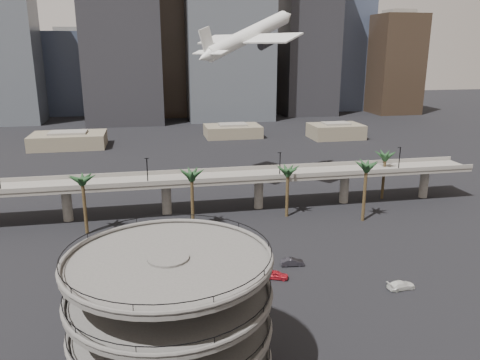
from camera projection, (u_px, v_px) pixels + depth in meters
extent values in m
plane|color=black|center=(275.00, 352.00, 59.62)|extent=(700.00, 700.00, 0.00)
cylinder|color=#4B4946|center=(171.00, 326.00, 51.23)|extent=(4.40, 4.40, 16.50)
cylinder|color=#4B4946|center=(173.00, 359.00, 52.38)|extent=(22.00, 22.00, 0.45)
torus|color=#4B4946|center=(173.00, 355.00, 52.25)|extent=(22.20, 22.20, 0.50)
torus|color=black|center=(172.00, 349.00, 52.03)|extent=(21.80, 21.80, 0.10)
cylinder|color=#4B4946|center=(171.00, 328.00, 51.29)|extent=(22.00, 22.00, 0.45)
torus|color=#4B4946|center=(171.00, 324.00, 51.16)|extent=(22.20, 22.20, 0.50)
torus|color=black|center=(171.00, 318.00, 50.95)|extent=(21.80, 21.80, 0.10)
cylinder|color=#4B4946|center=(170.00, 295.00, 50.21)|extent=(22.00, 22.00, 0.45)
torus|color=#4B4946|center=(170.00, 291.00, 50.08)|extent=(22.20, 22.20, 0.50)
torus|color=black|center=(169.00, 285.00, 49.86)|extent=(21.80, 21.80, 0.10)
cylinder|color=#4B4946|center=(168.00, 261.00, 49.12)|extent=(22.00, 22.00, 0.45)
torus|color=#4B4946|center=(168.00, 257.00, 48.99)|extent=(22.20, 22.20, 0.50)
torus|color=black|center=(168.00, 250.00, 48.78)|extent=(21.80, 21.80, 0.10)
cube|color=#69645D|center=(213.00, 179.00, 109.37)|extent=(130.00, 9.00, 0.90)
cube|color=#69645D|center=(216.00, 180.00, 104.88)|extent=(130.00, 0.30, 1.00)
cube|color=#69645D|center=(210.00, 170.00, 113.37)|extent=(130.00, 0.30, 1.00)
cylinder|color=#69645D|center=(67.00, 204.00, 104.32)|extent=(2.20, 2.20, 8.00)
cylinder|color=#69645D|center=(166.00, 198.00, 108.45)|extent=(2.20, 2.20, 8.00)
cylinder|color=#69645D|center=(259.00, 193.00, 112.57)|extent=(2.20, 2.20, 8.00)
cylinder|color=#69645D|center=(344.00, 188.00, 116.70)|extent=(2.20, 2.20, 8.00)
cylinder|color=#69645D|center=(424.00, 183.00, 120.83)|extent=(2.20, 2.20, 8.00)
cylinder|color=black|center=(147.00, 171.00, 101.83)|extent=(0.24, 0.24, 6.00)
cylinder|color=black|center=(280.00, 165.00, 107.46)|extent=(0.24, 0.24, 6.00)
cylinder|color=black|center=(399.00, 159.00, 113.09)|extent=(0.24, 0.24, 6.00)
cylinder|color=#49391F|center=(192.00, 203.00, 98.38)|extent=(0.70, 0.70, 12.15)
ellipsoid|color=#18361B|center=(192.00, 173.00, 96.63)|extent=(4.40, 4.40, 2.00)
cylinder|color=#49391F|center=(287.00, 194.00, 106.47)|extent=(0.70, 0.70, 10.80)
ellipsoid|color=#18361B|center=(288.00, 169.00, 104.90)|extent=(4.40, 4.40, 2.00)
cylinder|color=#49391F|center=(364.00, 194.00, 103.56)|extent=(0.70, 0.70, 12.60)
ellipsoid|color=#18361B|center=(367.00, 164.00, 101.75)|extent=(4.40, 4.40, 2.00)
cylinder|color=#49391F|center=(384.00, 177.00, 119.21)|extent=(0.70, 0.70, 11.25)
ellipsoid|color=#18361B|center=(386.00, 154.00, 117.58)|extent=(4.40, 4.40, 2.00)
cylinder|color=#49391F|center=(85.00, 207.00, 96.20)|extent=(0.70, 0.70, 11.70)
ellipsoid|color=#18361B|center=(82.00, 178.00, 94.51)|extent=(4.40, 4.40, 2.00)
cube|color=#6A624E|center=(69.00, 140.00, 182.60)|extent=(28.00, 18.00, 5.50)
cube|color=#69645D|center=(68.00, 132.00, 181.74)|extent=(14.00, 9.00, 0.80)
cube|color=#6A624E|center=(233.00, 131.00, 204.68)|extent=(24.00, 16.00, 5.00)
cube|color=#69645D|center=(233.00, 124.00, 203.89)|extent=(12.00, 8.00, 0.80)
cube|color=#6A624E|center=(336.00, 131.00, 201.28)|extent=(22.00, 15.00, 6.00)
cube|color=#69645D|center=(336.00, 123.00, 200.36)|extent=(11.00, 7.50, 0.80)
cube|color=#474C54|center=(9.00, 47.00, 232.59)|extent=(26.00, 24.00, 75.73)
cube|color=#343C50|center=(74.00, 73.00, 274.27)|extent=(30.00, 30.00, 46.61)
cube|color=#69645D|center=(70.00, 30.00, 267.63)|extent=(16.50, 16.50, 2.40)
cube|color=black|center=(120.00, 15.00, 229.26)|extent=(38.00, 30.00, 106.81)
cube|color=#2C2118|center=(178.00, 37.00, 261.12)|extent=(28.00, 26.00, 87.39)
cube|color=#474C54|center=(228.00, 7.00, 242.98)|extent=(45.00, 32.00, 116.51)
cube|color=#88745E|center=(259.00, 77.00, 290.98)|extent=(24.00, 24.00, 40.78)
cube|color=#69645D|center=(259.00, 41.00, 285.13)|extent=(13.20, 13.20, 2.40)
cube|color=black|center=(309.00, 32.00, 264.72)|extent=(30.00, 28.00, 92.24)
cube|color=#343C50|center=(338.00, 54.00, 291.96)|extent=(34.00, 30.00, 67.97)
cube|color=#2C2118|center=(395.00, 65.00, 274.63)|extent=(26.00, 26.00, 56.32)
cube|color=#69645D|center=(399.00, 12.00, 266.66)|extent=(14.30, 14.30, 2.40)
cube|color=#88745E|center=(196.00, 79.00, 303.45)|extent=(22.00, 22.00, 36.90)
cube|color=#69645D|center=(195.00, 47.00, 298.12)|extent=(12.10, 12.10, 2.40)
cylinder|color=silver|center=(249.00, 35.00, 118.87)|extent=(25.79, 19.11, 13.04)
cone|color=silver|center=(287.00, 16.00, 127.81)|extent=(5.94, 5.69, 4.71)
cone|color=silver|center=(204.00, 57.00, 109.93)|extent=(5.59, 5.27, 4.32)
cube|color=silver|center=(247.00, 39.00, 118.60)|extent=(22.76, 29.36, 2.55)
cube|color=silver|center=(210.00, 52.00, 110.89)|extent=(7.81, 9.94, 1.06)
cube|color=silver|center=(207.00, 40.00, 109.49)|extent=(4.35, 3.10, 6.47)
cylinder|color=#242429|center=(234.00, 44.00, 123.44)|extent=(5.13, 4.40, 3.38)
cylinder|color=#242429|center=(266.00, 44.00, 115.73)|extent=(5.13, 4.40, 3.38)
imported|color=#B41926|center=(276.00, 275.00, 78.45)|extent=(4.46, 3.09, 1.41)
imported|color=black|center=(292.00, 262.00, 83.20)|extent=(4.28, 1.80, 1.38)
imported|color=silver|center=(401.00, 285.00, 75.11)|extent=(4.75, 2.26, 1.34)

